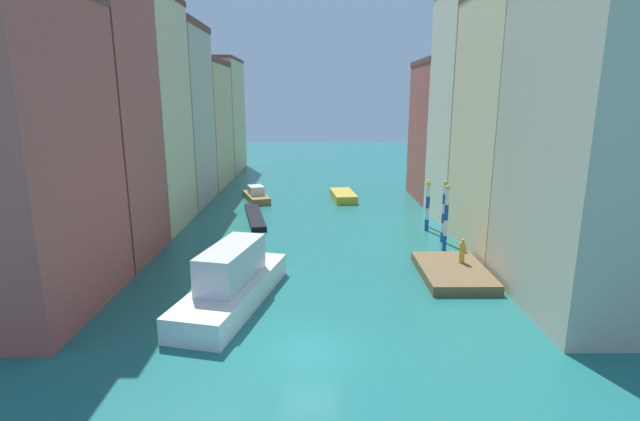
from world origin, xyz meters
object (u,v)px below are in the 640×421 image
(mooring_pole_0, at_px, (446,218))
(mooring_pole_2, at_px, (428,206))
(waterfront_dock, at_px, (453,272))
(gondola_black, at_px, (255,217))
(motorboat_1, at_px, (256,195))
(person_on_dock, at_px, (462,251))
(motorboat_0, at_px, (343,196))
(mooring_pole_1, at_px, (444,211))
(mooring_pole_3, at_px, (427,203))
(vaporetto_white, at_px, (232,282))

(mooring_pole_0, bearing_deg, mooring_pole_2, 90.66)
(waterfront_dock, distance_m, mooring_pole_0, 5.71)
(gondola_black, bearing_deg, motorboat_1, 96.11)
(person_on_dock, height_order, motorboat_0, person_on_dock)
(mooring_pole_0, bearing_deg, motorboat_0, 109.63)
(mooring_pole_1, relative_size, gondola_black, 0.52)
(mooring_pole_1, distance_m, motorboat_0, 17.43)
(mooring_pole_3, distance_m, motorboat_1, 19.62)
(person_on_dock, height_order, mooring_pole_0, mooring_pole_0)
(person_on_dock, height_order, vaporetto_white, vaporetto_white)
(mooring_pole_2, distance_m, motorboat_1, 20.21)
(person_on_dock, relative_size, mooring_pole_0, 0.33)
(mooring_pole_2, height_order, motorboat_0, mooring_pole_2)
(mooring_pole_0, distance_m, mooring_pole_1, 2.30)
(mooring_pole_2, distance_m, gondola_black, 15.77)
(gondola_black, relative_size, motorboat_1, 1.53)
(waterfront_dock, height_order, vaporetto_white, vaporetto_white)
(vaporetto_white, height_order, motorboat_1, vaporetto_white)
(mooring_pole_0, height_order, mooring_pole_3, mooring_pole_0)
(motorboat_0, bearing_deg, mooring_pole_0, -70.37)
(mooring_pole_2, bearing_deg, waterfront_dock, -94.05)
(waterfront_dock, height_order, gondola_black, waterfront_dock)
(mooring_pole_1, height_order, vaporetto_white, mooring_pole_1)
(mooring_pole_0, bearing_deg, gondola_black, 147.95)
(waterfront_dock, relative_size, mooring_pole_2, 1.52)
(waterfront_dock, xyz_separation_m, motorboat_1, (-15.24, 22.91, 0.27))
(vaporetto_white, bearing_deg, person_on_dock, 19.22)
(gondola_black, height_order, motorboat_1, motorboat_1)
(mooring_pole_0, height_order, vaporetto_white, mooring_pole_0)
(gondola_black, bearing_deg, mooring_pole_0, -32.05)
(person_on_dock, xyz_separation_m, motorboat_1, (-16.03, 22.00, -0.78))
(waterfront_dock, distance_m, gondola_black, 20.56)
(mooring_pole_3, bearing_deg, mooring_pole_1, -87.29)
(motorboat_0, bearing_deg, mooring_pole_3, -59.25)
(mooring_pole_0, xyz_separation_m, gondola_black, (-15.18, 9.51, -2.28))
(gondola_black, bearing_deg, person_on_dock, -42.34)
(vaporetto_white, relative_size, motorboat_0, 1.81)
(mooring_pole_1, height_order, mooring_pole_2, mooring_pole_1)
(person_on_dock, relative_size, motorboat_0, 0.28)
(mooring_pole_0, distance_m, gondola_black, 18.06)
(person_on_dock, bearing_deg, gondola_black, 137.66)
(mooring_pole_0, relative_size, vaporetto_white, 0.47)
(mooring_pole_3, height_order, gondola_black, mooring_pole_3)
(mooring_pole_3, xyz_separation_m, motorboat_0, (-6.69, 11.25, -1.70))
(mooring_pole_3, height_order, motorboat_1, mooring_pole_3)
(waterfront_dock, bearing_deg, person_on_dock, 49.23)
(person_on_dock, height_order, gondola_black, person_on_dock)
(mooring_pole_0, relative_size, motorboat_1, 0.81)
(gondola_black, distance_m, motorboat_0, 12.26)
(motorboat_0, relative_size, motorboat_1, 0.96)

